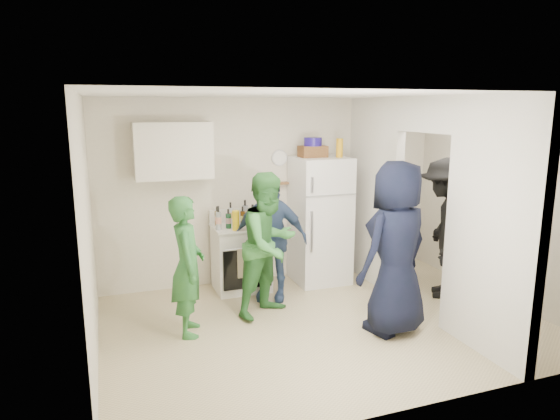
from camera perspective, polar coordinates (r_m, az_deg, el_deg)
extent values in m
plane|color=#C3B589|center=(5.75, 5.20, -12.78)|extent=(4.80, 4.80, 0.00)
plane|color=silver|center=(6.91, -0.51, 2.29)|extent=(4.80, 0.00, 4.80)
plane|color=silver|center=(3.94, 16.00, -5.46)|extent=(4.80, 0.00, 4.80)
plane|color=silver|center=(4.88, -21.07, -2.50)|extent=(0.00, 3.40, 3.40)
plane|color=silver|center=(6.72, 24.33, 0.97)|extent=(0.00, 3.40, 3.40)
plane|color=white|center=(5.24, 5.72, 12.95)|extent=(4.80, 4.80, 0.00)
cube|color=silver|center=(6.87, 10.66, 2.03)|extent=(0.12, 1.20, 2.50)
cube|color=silver|center=(5.13, 23.08, -1.99)|extent=(0.12, 1.20, 2.50)
cube|color=silver|center=(5.85, 16.55, 10.44)|extent=(0.12, 1.00, 0.40)
cube|color=white|center=(6.62, -4.46, -5.44)|extent=(0.73, 0.61, 0.87)
cube|color=silver|center=(6.34, -12.11, 6.64)|extent=(0.95, 0.34, 0.70)
cube|color=white|center=(6.84, 4.60, -1.16)|extent=(0.71, 0.69, 1.72)
cube|color=brown|center=(6.70, 3.77, 6.69)|extent=(0.35, 0.25, 0.15)
cylinder|color=navy|center=(6.69, 3.78, 7.80)|extent=(0.24, 0.24, 0.11)
cylinder|color=gold|center=(6.70, 6.82, 7.06)|extent=(0.09, 0.09, 0.25)
cylinder|color=white|center=(6.85, -0.07, 6.00)|extent=(0.22, 0.02, 0.22)
cube|color=olive|center=(6.85, -0.38, 3.05)|extent=(0.35, 0.08, 0.03)
cube|color=black|center=(6.80, 23.33, 4.58)|extent=(0.03, 0.70, 0.80)
cube|color=white|center=(6.79, 23.24, 4.58)|extent=(0.04, 0.76, 0.86)
cube|color=white|center=(6.74, 23.32, 7.52)|extent=(0.04, 0.82, 0.18)
cylinder|color=yellow|center=(6.24, -5.07, -1.21)|extent=(0.09, 0.09, 0.25)
cylinder|color=red|center=(6.36, -2.14, -1.52)|extent=(0.09, 0.09, 0.12)
imported|color=#33762F|center=(5.34, -10.52, -6.32)|extent=(0.44, 0.60, 1.49)
imported|color=#3C8A42|center=(5.73, -1.23, -3.96)|extent=(1.01, 0.94, 1.67)
imported|color=navy|center=(6.19, -1.16, -3.24)|extent=(0.99, 0.75, 1.57)
imported|color=black|center=(5.39, 13.13, -4.28)|extent=(1.04, 0.84, 1.85)
imported|color=black|center=(6.61, 18.22, -1.98)|extent=(1.17, 1.32, 1.77)
cylinder|color=brown|center=(6.52, -7.22, -0.68)|extent=(0.06, 0.06, 0.25)
cylinder|color=#174629|center=(6.35, -5.92, -0.99)|extent=(0.07, 0.07, 0.25)
cylinder|color=silver|center=(6.58, -5.66, -0.36)|extent=(0.07, 0.07, 0.29)
cylinder|color=#57350F|center=(6.45, -4.29, -0.72)|extent=(0.06, 0.06, 0.26)
cylinder|color=#9094A0|center=(6.67, -4.01, -0.12)|extent=(0.08, 0.08, 0.30)
cylinder|color=#173212|center=(6.54, -3.16, -0.50)|extent=(0.08, 0.08, 0.27)
cylinder|color=olive|center=(6.67, -2.58, -0.22)|extent=(0.07, 0.07, 0.27)
cylinder|color=#9DA2A8|center=(6.28, -7.06, -0.91)|extent=(0.07, 0.07, 0.31)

